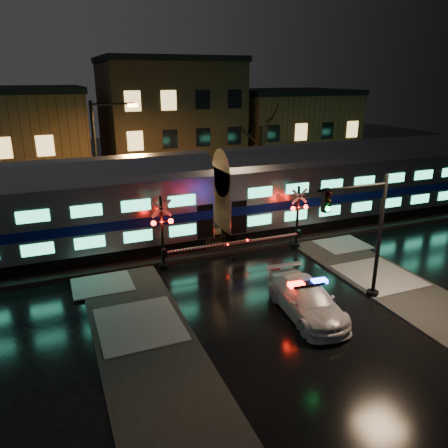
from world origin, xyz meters
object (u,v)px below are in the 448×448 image
at_px(crossing_signal_right, 293,224).
at_px(traffic_light, 364,238).
at_px(streetlight, 101,162).
at_px(police_car, 307,300).
at_px(crossing_signal_left, 169,240).

relative_size(crossing_signal_right, traffic_light, 0.93).
bearing_deg(traffic_light, streetlight, 130.99).
distance_m(police_car, crossing_signal_left, 8.45).
relative_size(crossing_signal_left, streetlight, 0.67).
relative_size(crossing_signal_right, streetlight, 0.64).
height_order(crossing_signal_left, traffic_light, traffic_light).
relative_size(crossing_signal_left, traffic_light, 0.98).
relative_size(police_car, traffic_light, 0.88).
height_order(crossing_signal_left, streetlight, streetlight).
bearing_deg(streetlight, traffic_light, -53.85).
xyz_separation_m(crossing_signal_left, traffic_light, (7.43, -6.94, 1.51)).
bearing_deg(police_car, streetlight, 121.82).
xyz_separation_m(police_car, streetlight, (-6.95, 13.82, 4.37)).
bearing_deg(crossing_signal_right, crossing_signal_left, 179.96).
distance_m(crossing_signal_left, traffic_light, 10.28).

